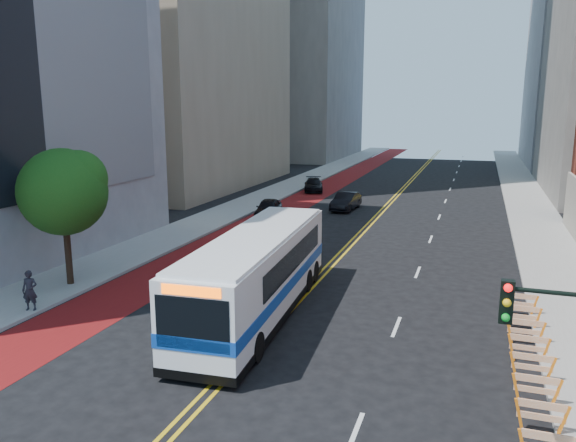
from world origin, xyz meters
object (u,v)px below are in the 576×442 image
(traffic_signal, at_px, (559,354))
(car_a, at_px, (268,208))
(car_b, at_px, (346,201))
(street_tree, at_px, (64,189))
(transit_bus, at_px, (258,273))
(car_c, at_px, (314,185))
(pedestrian, at_px, (30,290))

(traffic_signal, bearing_deg, car_a, 121.24)
(car_b, bearing_deg, street_tree, -104.77)
(transit_bus, xyz_separation_m, car_a, (-7.15, 20.00, -1.13))
(street_tree, distance_m, car_c, 34.16)
(traffic_signal, bearing_deg, pedestrian, 163.30)
(pedestrian, bearing_deg, transit_bus, -1.41)
(street_tree, bearing_deg, car_a, 80.98)
(car_a, height_order, car_c, car_a)
(pedestrian, bearing_deg, car_a, 65.16)
(transit_bus, xyz_separation_m, car_b, (-2.03, 25.18, -1.13))
(transit_bus, bearing_deg, traffic_signal, -44.54)
(traffic_signal, xyz_separation_m, transit_bus, (-10.42, 8.97, -1.84))
(car_a, bearing_deg, traffic_signal, -68.77)
(street_tree, relative_size, car_a, 1.53)
(transit_bus, xyz_separation_m, car_c, (-7.59, 34.37, -1.21))
(car_a, xyz_separation_m, pedestrian, (-2.24, -23.03, 0.29))
(car_c, bearing_deg, street_tree, -110.86)
(street_tree, relative_size, car_b, 1.47)
(transit_bus, bearing_deg, car_a, 105.86)
(street_tree, relative_size, transit_bus, 0.51)
(car_c, relative_size, pedestrian, 2.63)
(car_a, bearing_deg, street_tree, -109.04)
(car_a, distance_m, car_b, 7.29)
(car_b, relative_size, pedestrian, 2.59)
(transit_bus, bearing_deg, car_b, 90.79)
(pedestrian, bearing_deg, car_b, 56.09)
(transit_bus, height_order, car_b, transit_bus)
(car_b, bearing_deg, car_a, -131.00)
(street_tree, bearing_deg, transit_bus, -3.25)
(street_tree, xyz_separation_m, traffic_signal, (20.66, -9.55, -1.19))
(car_a, bearing_deg, car_c, 81.75)
(car_a, relative_size, car_c, 0.94)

